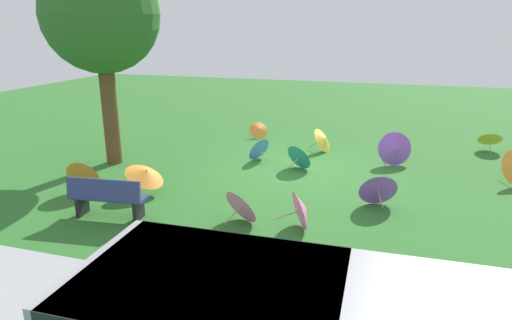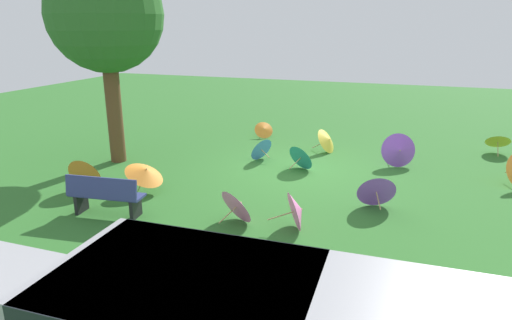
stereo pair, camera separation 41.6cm
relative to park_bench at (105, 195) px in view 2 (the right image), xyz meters
name	(u,v)px [view 2 (the right image)]	position (x,y,z in m)	size (l,w,h in m)	color
ground	(298,170)	(-3.07, -4.32, -0.47)	(40.00, 40.00, 0.00)	#2D6B28
park_bench	(105,195)	(0.00, 0.00, 0.00)	(1.64, 0.65, 0.90)	navy
shade_tree	(105,16)	(2.18, -3.44, 3.62)	(3.13, 3.13, 5.70)	brown
parasol_orange_1	(264,129)	(-0.99, -7.56, -0.17)	(0.82, 0.77, 0.57)	tan
parasol_pink_0	(298,210)	(-3.97, -0.70, -0.06)	(0.88, 0.87, 0.81)	tan
parasol_teal_0	(302,156)	(-3.15, -4.42, -0.09)	(0.92, 0.84, 0.76)	tan
parasol_orange_2	(87,173)	(1.39, -1.13, -0.02)	(0.91, 0.84, 0.89)	tan
parasol_orange_3	(145,172)	(-0.07, -1.42, 0.06)	(1.03, 1.04, 0.83)	tan
parasol_yellow_0	(498,140)	(-8.51, -8.02, -0.02)	(0.75, 0.73, 0.74)	tan
parasol_pink_2	(238,205)	(-2.76, -0.60, -0.07)	(0.96, 0.86, 0.79)	tan
parasol_purple_0	(399,150)	(-5.66, -5.56, 0.02)	(1.04, 1.03, 0.97)	tan
parasol_yellow_1	(328,140)	(-3.50, -6.39, -0.07)	(0.88, 0.92, 0.78)	tan
parasol_blue_0	(260,148)	(-1.76, -4.89, -0.10)	(0.76, 0.87, 0.73)	tan
parasol_purple_2	(376,189)	(-5.30, -2.36, -0.04)	(0.97, 0.90, 0.85)	tan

